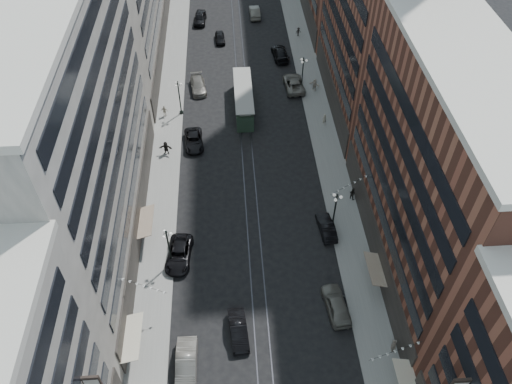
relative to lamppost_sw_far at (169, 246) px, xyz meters
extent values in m
plane|color=black|center=(9.20, 32.00, -3.10)|extent=(220.00, 220.00, 0.00)
cube|color=gray|center=(-1.80, 42.00, -3.02)|extent=(4.00, 180.00, 0.15)
cube|color=gray|center=(20.20, 42.00, -3.02)|extent=(4.00, 180.00, 0.15)
cube|color=#2D2D33|center=(8.50, 42.00, -3.09)|extent=(0.12, 180.00, 0.02)
cube|color=#2D2D33|center=(9.90, 42.00, -3.09)|extent=(0.12, 180.00, 0.02)
cube|color=#A59F93|center=(-7.80, 5.00, 10.90)|extent=(8.00, 36.00, 28.00)
cube|color=brown|center=(26.20, 0.00, 8.90)|extent=(8.00, 30.00, 24.00)
cylinder|color=black|center=(0.00, 0.00, -2.80)|extent=(0.56, 0.56, 0.30)
cylinder|color=black|center=(0.00, 0.00, -0.35)|extent=(0.18, 0.18, 5.20)
sphere|color=black|center=(0.00, 0.00, 2.45)|extent=(0.24, 0.24, 0.24)
sphere|color=white|center=(0.45, 0.00, 2.05)|extent=(0.36, 0.36, 0.36)
sphere|color=white|center=(-0.22, 0.39, 2.05)|extent=(0.36, 0.36, 0.36)
sphere|color=white|center=(-0.22, -0.39, 2.05)|extent=(0.36, 0.36, 0.36)
cylinder|color=black|center=(0.00, 27.00, -2.80)|extent=(0.56, 0.56, 0.30)
cylinder|color=black|center=(0.00, 27.00, -0.35)|extent=(0.18, 0.18, 5.20)
sphere|color=black|center=(0.00, 27.00, 2.45)|extent=(0.24, 0.24, 0.24)
sphere|color=white|center=(0.45, 27.00, 2.05)|extent=(0.36, 0.36, 0.36)
sphere|color=white|center=(-0.22, 27.39, 2.05)|extent=(0.36, 0.36, 0.36)
sphere|color=white|center=(-0.22, 26.61, 2.05)|extent=(0.36, 0.36, 0.36)
cylinder|color=black|center=(18.40, 4.00, -2.80)|extent=(0.56, 0.56, 0.30)
cylinder|color=black|center=(18.40, 4.00, -0.35)|extent=(0.18, 0.18, 5.20)
sphere|color=black|center=(18.40, 4.00, 2.45)|extent=(0.24, 0.24, 0.24)
sphere|color=white|center=(18.85, 4.00, 2.05)|extent=(0.36, 0.36, 0.36)
sphere|color=white|center=(18.18, 4.39, 2.05)|extent=(0.36, 0.36, 0.36)
sphere|color=white|center=(18.18, 3.61, 2.05)|extent=(0.36, 0.36, 0.36)
cylinder|color=black|center=(18.40, 32.00, -2.80)|extent=(0.56, 0.56, 0.30)
cylinder|color=black|center=(18.40, 32.00, -0.35)|extent=(0.18, 0.18, 5.20)
sphere|color=black|center=(18.40, 32.00, 2.45)|extent=(0.24, 0.24, 0.24)
sphere|color=white|center=(18.85, 32.00, 2.05)|extent=(0.36, 0.36, 0.36)
sphere|color=white|center=(18.18, 32.39, 2.05)|extent=(0.36, 0.36, 0.36)
sphere|color=white|center=(18.18, 31.61, 2.05)|extent=(0.36, 0.36, 0.36)
cube|color=#263C2B|center=(9.20, 27.90, -1.84)|extent=(2.42, 11.60, 2.51)
cube|color=gray|center=(9.20, 27.90, -0.29)|extent=(1.55, 10.63, 0.58)
cube|color=gray|center=(9.20, 27.90, 0.09)|extent=(2.61, 11.79, 0.14)
cylinder|color=black|center=(9.20, 23.55, -2.76)|extent=(2.22, 0.68, 0.68)
cylinder|color=black|center=(9.20, 32.25, -2.76)|extent=(2.22, 0.68, 0.68)
imported|color=slate|center=(1.99, -12.08, -2.22)|extent=(1.93, 5.36, 1.76)
imported|color=black|center=(0.80, 0.66, -2.32)|extent=(3.12, 5.80, 1.55)
imported|color=#66645B|center=(16.91, -6.74, -2.21)|extent=(2.66, 5.40, 1.77)
imported|color=black|center=(6.94, -8.91, -2.32)|extent=(2.06, 4.85, 1.56)
imported|color=black|center=(-3.26, 4.69, -2.15)|extent=(0.84, 0.57, 1.58)
imported|color=#A89B8B|center=(21.49, -11.58, -2.04)|extent=(0.62, 1.11, 1.81)
imported|color=black|center=(2.00, 19.95, -2.36)|extent=(2.87, 5.47, 1.47)
imported|color=#67635B|center=(2.40, 33.10, -2.30)|extent=(2.88, 5.70, 1.59)
imported|color=black|center=(2.40, 54.84, -2.21)|extent=(2.51, 5.38, 1.78)
imported|color=black|center=(17.60, 3.47, -2.35)|extent=(2.00, 4.63, 1.48)
imported|color=slate|center=(17.22, 32.53, -2.25)|extent=(3.15, 6.26, 1.70)
imported|color=black|center=(16.00, 41.58, -2.24)|extent=(2.95, 6.08, 1.71)
imported|color=black|center=(5.99, 47.64, -2.40)|extent=(1.86, 4.17, 1.39)
imported|color=#616056|center=(12.67, 56.49, -2.23)|extent=(1.95, 5.29, 1.73)
imported|color=black|center=(-1.66, 18.22, -1.98)|extent=(1.84, 0.79, 1.93)
imported|color=#BCB39C|center=(-2.35, 26.55, -2.09)|extent=(1.06, 0.61, 1.71)
imported|color=black|center=(21.57, 8.37, -2.09)|extent=(0.91, 0.91, 1.72)
imported|color=#B3AB94|center=(20.51, 23.15, -2.08)|extent=(0.69, 0.52, 1.72)
imported|color=black|center=(19.95, 48.45, -2.17)|extent=(1.08, 0.70, 1.55)
imported|color=beige|center=(20.34, 31.69, -2.03)|extent=(1.70, 1.31, 1.83)
camera|label=1|loc=(7.08, -32.83, 41.86)|focal=35.00mm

